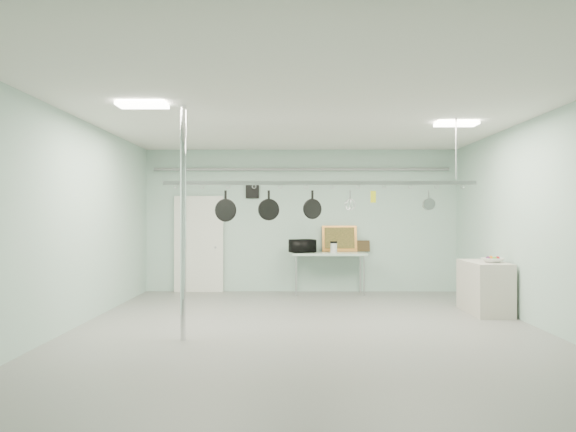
{
  "coord_description": "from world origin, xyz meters",
  "views": [
    {
      "loc": [
        -0.24,
        -7.56,
        1.67
      ],
      "look_at": [
        -0.28,
        1.0,
        1.69
      ],
      "focal_mm": 32.0,
      "sensor_mm": 36.0,
      "label": 1
    }
  ],
  "objects_px": {
    "side_cabinet": "(485,287)",
    "pot_rack": "(319,181)",
    "skillet_left": "(226,205)",
    "microwave": "(302,246)",
    "fruit_bowl": "(493,260)",
    "prep_table": "(329,256)",
    "skillet_right": "(312,204)",
    "skillet_mid": "(269,205)",
    "coffee_canister": "(334,248)",
    "chrome_pole": "(183,223)"
  },
  "relations": [
    {
      "from": "skillet_right",
      "to": "chrome_pole",
      "type": "bearing_deg",
      "value": -176.36
    },
    {
      "from": "skillet_right",
      "to": "skillet_left",
      "type": "bearing_deg",
      "value": 157.02
    },
    {
      "from": "prep_table",
      "to": "side_cabinet",
      "type": "height_order",
      "value": "prep_table"
    },
    {
      "from": "microwave",
      "to": "skillet_right",
      "type": "distance_m",
      "value": 3.37
    },
    {
      "from": "prep_table",
      "to": "skillet_left",
      "type": "relative_size",
      "value": 3.48
    },
    {
      "from": "fruit_bowl",
      "to": "skillet_left",
      "type": "height_order",
      "value": "skillet_left"
    },
    {
      "from": "microwave",
      "to": "skillet_mid",
      "type": "height_order",
      "value": "skillet_mid"
    },
    {
      "from": "coffee_canister",
      "to": "microwave",
      "type": "bearing_deg",
      "value": 168.94
    },
    {
      "from": "prep_table",
      "to": "side_cabinet",
      "type": "relative_size",
      "value": 1.33
    },
    {
      "from": "skillet_mid",
      "to": "skillet_left",
      "type": "bearing_deg",
      "value": 166.09
    },
    {
      "from": "pot_rack",
      "to": "skillet_right",
      "type": "relative_size",
      "value": 11.45
    },
    {
      "from": "side_cabinet",
      "to": "skillet_mid",
      "type": "relative_size",
      "value": 2.73
    },
    {
      "from": "fruit_bowl",
      "to": "skillet_left",
      "type": "xyz_separation_m",
      "value": [
        -4.44,
        -0.87,
        0.91
      ]
    },
    {
      "from": "chrome_pole",
      "to": "skillet_mid",
      "type": "xyz_separation_m",
      "value": [
        1.13,
        0.9,
        0.26
      ]
    },
    {
      "from": "side_cabinet",
      "to": "skillet_right",
      "type": "height_order",
      "value": "skillet_right"
    },
    {
      "from": "prep_table",
      "to": "skillet_left",
      "type": "distance_m",
      "value": 3.91
    },
    {
      "from": "fruit_bowl",
      "to": "prep_table",
      "type": "bearing_deg",
      "value": 136.88
    },
    {
      "from": "side_cabinet",
      "to": "skillet_left",
      "type": "xyz_separation_m",
      "value": [
        -4.39,
        -1.1,
        1.41
      ]
    },
    {
      "from": "chrome_pole",
      "to": "skillet_mid",
      "type": "bearing_deg",
      "value": 38.64
    },
    {
      "from": "skillet_left",
      "to": "microwave",
      "type": "bearing_deg",
      "value": 83.91
    },
    {
      "from": "prep_table",
      "to": "microwave",
      "type": "distance_m",
      "value": 0.62
    },
    {
      "from": "side_cabinet",
      "to": "skillet_mid",
      "type": "distance_m",
      "value": 4.13
    },
    {
      "from": "microwave",
      "to": "fruit_bowl",
      "type": "relative_size",
      "value": 1.54
    },
    {
      "from": "chrome_pole",
      "to": "microwave",
      "type": "distance_m",
      "value": 4.54
    },
    {
      "from": "fruit_bowl",
      "to": "skillet_mid",
      "type": "bearing_deg",
      "value": -167.08
    },
    {
      "from": "prep_table",
      "to": "side_cabinet",
      "type": "bearing_deg",
      "value": -40.79
    },
    {
      "from": "chrome_pole",
      "to": "coffee_canister",
      "type": "height_order",
      "value": "chrome_pole"
    },
    {
      "from": "fruit_bowl",
      "to": "pot_rack",
      "type": "bearing_deg",
      "value": -163.9
    },
    {
      "from": "prep_table",
      "to": "skillet_right",
      "type": "relative_size",
      "value": 3.82
    },
    {
      "from": "pot_rack",
      "to": "skillet_right",
      "type": "bearing_deg",
      "value": 180.0
    },
    {
      "from": "chrome_pole",
      "to": "coffee_canister",
      "type": "xyz_separation_m",
      "value": [
        2.39,
        4.03,
        -0.59
      ]
    },
    {
      "from": "microwave",
      "to": "coffee_canister",
      "type": "height_order",
      "value": "microwave"
    },
    {
      "from": "chrome_pole",
      "to": "prep_table",
      "type": "height_order",
      "value": "chrome_pole"
    },
    {
      "from": "microwave",
      "to": "chrome_pole",
      "type": "bearing_deg",
      "value": 44.85
    },
    {
      "from": "pot_rack",
      "to": "coffee_canister",
      "type": "xyz_separation_m",
      "value": [
        0.49,
        3.13,
        -1.22
      ]
    },
    {
      "from": "pot_rack",
      "to": "skillet_right",
      "type": "xyz_separation_m",
      "value": [
        -0.1,
        0.0,
        -0.35
      ]
    },
    {
      "from": "fruit_bowl",
      "to": "skillet_mid",
      "type": "height_order",
      "value": "skillet_mid"
    },
    {
      "from": "pot_rack",
      "to": "skillet_left",
      "type": "height_order",
      "value": "pot_rack"
    },
    {
      "from": "pot_rack",
      "to": "fruit_bowl",
      "type": "height_order",
      "value": "pot_rack"
    },
    {
      "from": "microwave",
      "to": "skillet_mid",
      "type": "bearing_deg",
      "value": 56.98
    },
    {
      "from": "prep_table",
      "to": "coffee_canister",
      "type": "relative_size",
      "value": 7.53
    },
    {
      "from": "side_cabinet",
      "to": "pot_rack",
      "type": "height_order",
      "value": "pot_rack"
    },
    {
      "from": "skillet_left",
      "to": "skillet_right",
      "type": "relative_size",
      "value": 1.1
    },
    {
      "from": "chrome_pole",
      "to": "skillet_left",
      "type": "height_order",
      "value": "chrome_pole"
    },
    {
      "from": "coffee_canister",
      "to": "skillet_left",
      "type": "distance_m",
      "value": 3.77
    },
    {
      "from": "chrome_pole",
      "to": "coffee_canister",
      "type": "distance_m",
      "value": 4.72
    },
    {
      "from": "chrome_pole",
      "to": "fruit_bowl",
      "type": "bearing_deg",
      "value": 19.82
    },
    {
      "from": "prep_table",
      "to": "fruit_bowl",
      "type": "bearing_deg",
      "value": -43.12
    },
    {
      "from": "side_cabinet",
      "to": "pot_rack",
      "type": "xyz_separation_m",
      "value": [
        -2.95,
        -1.1,
        1.78
      ]
    },
    {
      "from": "prep_table",
      "to": "skillet_mid",
      "type": "distance_m",
      "value": 3.65
    }
  ]
}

